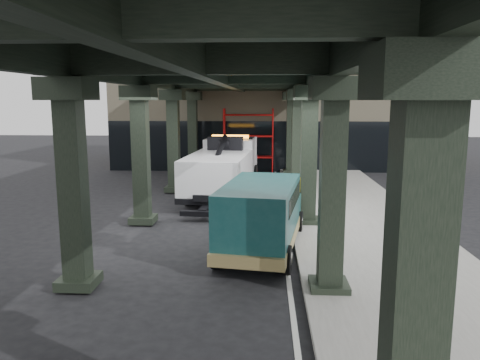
% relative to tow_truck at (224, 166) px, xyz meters
% --- Properties ---
extents(ground, '(90.00, 90.00, 0.00)m').
position_rel_tow_truck_xyz_m(ground, '(0.88, -7.54, -1.41)').
color(ground, black).
rests_on(ground, ground).
extents(sidewalk, '(5.00, 40.00, 0.15)m').
position_rel_tow_truck_xyz_m(sidewalk, '(5.38, -5.54, -1.33)').
color(sidewalk, gray).
rests_on(sidewalk, ground).
extents(lane_stripe, '(0.12, 38.00, 0.01)m').
position_rel_tow_truck_xyz_m(lane_stripe, '(2.58, -5.54, -1.40)').
color(lane_stripe, silver).
rests_on(lane_stripe, ground).
extents(viaduct, '(7.40, 32.00, 6.40)m').
position_rel_tow_truck_xyz_m(viaduct, '(0.48, -5.54, 4.05)').
color(viaduct, black).
rests_on(viaduct, ground).
extents(building, '(22.00, 10.00, 8.00)m').
position_rel_tow_truck_xyz_m(building, '(2.88, 12.46, 2.59)').
color(building, '#C6B793').
rests_on(building, ground).
extents(scaffolding, '(3.08, 0.88, 4.00)m').
position_rel_tow_truck_xyz_m(scaffolding, '(0.88, 7.10, 0.70)').
color(scaffolding, red).
rests_on(scaffolding, ground).
extents(tow_truck, '(3.13, 8.96, 2.89)m').
position_rel_tow_truck_xyz_m(tow_truck, '(0.00, 0.00, 0.00)').
color(tow_truck, black).
rests_on(tow_truck, ground).
extents(towed_van, '(2.78, 5.51, 2.14)m').
position_rel_tow_truck_xyz_m(towed_van, '(1.87, -8.52, -0.26)').
color(towed_van, '#124142').
rests_on(towed_van, ground).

